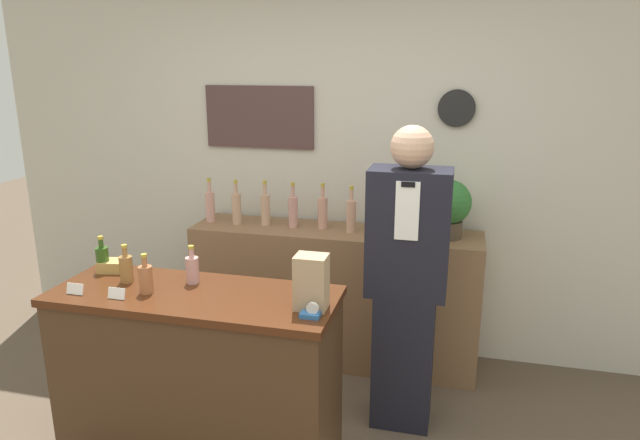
# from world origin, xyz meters

# --- Properties ---
(back_wall) EXTENTS (5.20, 0.09, 2.70)m
(back_wall) POSITION_xyz_m (-0.00, 2.00, 1.35)
(back_wall) COLOR beige
(back_wall) RESTS_ON ground_plane
(back_shelf) EXTENTS (1.97, 0.44, 0.95)m
(back_shelf) POSITION_xyz_m (0.06, 1.72, 0.48)
(back_shelf) COLOR brown
(back_shelf) RESTS_ON ground_plane
(display_counter) EXTENTS (1.45, 0.56, 0.94)m
(display_counter) POSITION_xyz_m (-0.40, 0.52, 0.47)
(display_counter) COLOR #422B19
(display_counter) RESTS_ON ground_plane
(shopkeeper) EXTENTS (0.44, 0.28, 1.74)m
(shopkeeper) POSITION_xyz_m (0.61, 1.09, 0.87)
(shopkeeper) COLOR black
(shopkeeper) RESTS_ON ground_plane
(potted_plant) EXTENTS (0.29, 0.29, 0.38)m
(potted_plant) POSITION_xyz_m (0.80, 1.73, 1.16)
(potted_plant) COLOR #4C3D2D
(potted_plant) RESTS_ON back_shelf
(paper_bag) EXTENTS (0.15, 0.12, 0.26)m
(paper_bag) POSITION_xyz_m (0.22, 0.48, 1.07)
(paper_bag) COLOR tan
(paper_bag) RESTS_ON display_counter
(tape_dispenser) EXTENTS (0.09, 0.06, 0.07)m
(tape_dispenser) POSITION_xyz_m (0.25, 0.39, 0.96)
(tape_dispenser) COLOR #2D66A8
(tape_dispenser) RESTS_ON display_counter
(price_card_left) EXTENTS (0.09, 0.02, 0.06)m
(price_card_left) POSITION_xyz_m (-0.96, 0.36, 0.97)
(price_card_left) COLOR white
(price_card_left) RESTS_ON display_counter
(price_card_right) EXTENTS (0.09, 0.02, 0.06)m
(price_card_right) POSITION_xyz_m (-0.72, 0.36, 0.97)
(price_card_right) COLOR white
(price_card_right) RESTS_ON display_counter
(gift_box) EXTENTS (0.17, 0.14, 0.06)m
(gift_box) POSITION_xyz_m (-0.96, 0.69, 0.97)
(gift_box) COLOR tan
(gift_box) RESTS_ON display_counter
(counter_bottle_0) EXTENTS (0.07, 0.07, 0.20)m
(counter_bottle_0) POSITION_xyz_m (-1.01, 0.67, 1.02)
(counter_bottle_0) COLOR #2C5119
(counter_bottle_0) RESTS_ON display_counter
(counter_bottle_1) EXTENTS (0.07, 0.07, 0.20)m
(counter_bottle_1) POSITION_xyz_m (-0.80, 0.57, 1.02)
(counter_bottle_1) COLOR olive
(counter_bottle_1) RESTS_ON display_counter
(counter_bottle_2) EXTENTS (0.07, 0.07, 0.20)m
(counter_bottle_2) POSITION_xyz_m (-0.62, 0.46, 1.02)
(counter_bottle_2) COLOR #A5643D
(counter_bottle_2) RESTS_ON display_counter
(counter_bottle_3) EXTENTS (0.07, 0.07, 0.20)m
(counter_bottle_3) POSITION_xyz_m (-0.46, 0.64, 1.02)
(counter_bottle_3) COLOR tan
(counter_bottle_3) RESTS_ON display_counter
(shelf_bottle_0) EXTENTS (0.07, 0.07, 0.32)m
(shelf_bottle_0) POSITION_xyz_m (-0.85, 1.71, 1.07)
(shelf_bottle_0) COLOR tan
(shelf_bottle_0) RESTS_ON back_shelf
(shelf_bottle_1) EXTENTS (0.07, 0.07, 0.32)m
(shelf_bottle_1) POSITION_xyz_m (-0.64, 1.70, 1.07)
(shelf_bottle_1) COLOR tan
(shelf_bottle_1) RESTS_ON back_shelf
(shelf_bottle_2) EXTENTS (0.07, 0.07, 0.32)m
(shelf_bottle_2) POSITION_xyz_m (-0.44, 1.73, 1.07)
(shelf_bottle_2) COLOR tan
(shelf_bottle_2) RESTS_ON back_shelf
(shelf_bottle_3) EXTENTS (0.07, 0.07, 0.32)m
(shelf_bottle_3) POSITION_xyz_m (-0.24, 1.72, 1.07)
(shelf_bottle_3) COLOR tan
(shelf_bottle_3) RESTS_ON back_shelf
(shelf_bottle_4) EXTENTS (0.07, 0.07, 0.32)m
(shelf_bottle_4) POSITION_xyz_m (-0.03, 1.74, 1.07)
(shelf_bottle_4) COLOR tan
(shelf_bottle_4) RESTS_ON back_shelf
(shelf_bottle_5) EXTENTS (0.07, 0.07, 0.32)m
(shelf_bottle_5) POSITION_xyz_m (0.17, 1.70, 1.07)
(shelf_bottle_5) COLOR tan
(shelf_bottle_5) RESTS_ON back_shelf
(shelf_bottle_6) EXTENTS (0.07, 0.07, 0.32)m
(shelf_bottle_6) POSITION_xyz_m (0.38, 1.72, 1.07)
(shelf_bottle_6) COLOR tan
(shelf_bottle_6) RESTS_ON back_shelf
(shelf_bottle_7) EXTENTS (0.07, 0.07, 0.32)m
(shelf_bottle_7) POSITION_xyz_m (0.58, 1.74, 1.07)
(shelf_bottle_7) COLOR tan
(shelf_bottle_7) RESTS_ON back_shelf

